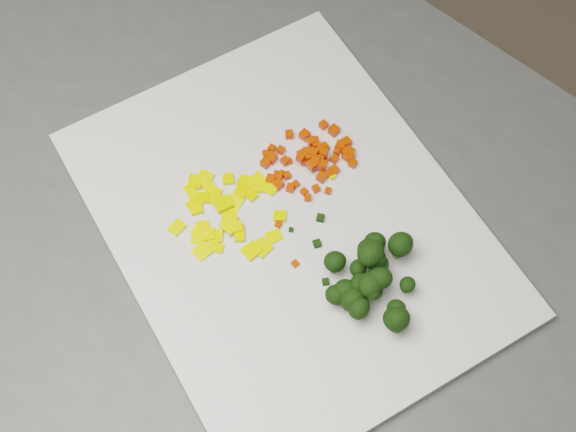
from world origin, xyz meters
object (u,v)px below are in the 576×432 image
at_px(cutting_board, 288,223).
at_px(broccoli_pile, 374,274).
at_px(carrot_pile, 309,155).
at_px(counter_block, 276,339).
at_px(pepper_pile, 230,212).

bearing_deg(cutting_board, broccoli_pile, -19.49).
bearing_deg(cutting_board, carrot_pile, 94.35).
bearing_deg(carrot_pile, counter_block, -102.23).
height_order(cutting_board, broccoli_pile, broccoli_pile).
height_order(carrot_pile, broccoli_pile, broccoli_pile).
xyz_separation_m(carrot_pile, broccoli_pile, (0.12, -0.12, 0.02)).
bearing_deg(carrot_pile, broccoli_pile, -45.27).
distance_m(counter_block, carrot_pile, 0.48).
bearing_deg(cutting_board, counter_block, 169.53).
relative_size(carrot_pile, broccoli_pile, 0.83).
bearing_deg(carrot_pile, cutting_board, -85.65).
relative_size(cutting_board, carrot_pile, 4.50).
bearing_deg(carrot_pile, pepper_pile, -119.79).
bearing_deg(pepper_pile, broccoli_pile, -6.66).
bearing_deg(broccoli_pile, cutting_board, 160.51).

